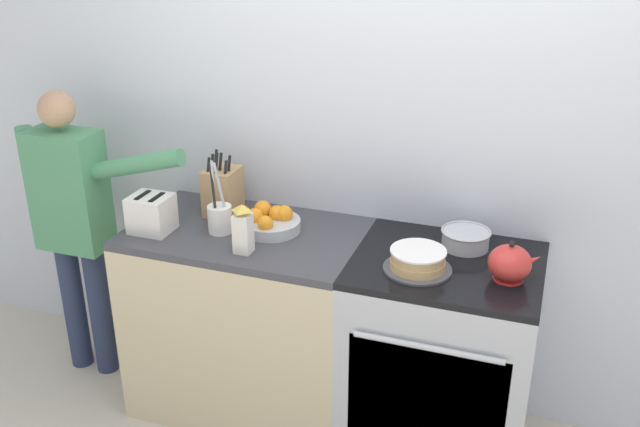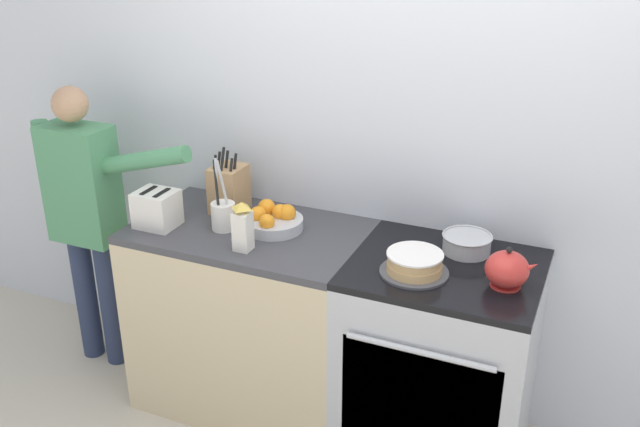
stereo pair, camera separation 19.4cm
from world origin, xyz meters
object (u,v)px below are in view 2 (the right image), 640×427
at_px(fruit_bowl, 273,220).
at_px(person_baker, 86,208).
at_px(knife_block, 229,189).
at_px(toaster, 157,209).
at_px(tea_kettle, 507,270).
at_px(milk_carton, 243,227).
at_px(utensil_crock, 223,214).
at_px(mixing_bowl, 467,243).
at_px(layer_cake, 415,264).
at_px(stove_range, 438,362).

height_order(fruit_bowl, person_baker, person_baker).
height_order(knife_block, toaster, knife_block).
distance_m(tea_kettle, milk_carton, 1.08).
distance_m(knife_block, person_baker, 0.76).
distance_m(tea_kettle, toaster, 1.55).
bearing_deg(utensil_crock, fruit_bowl, 23.99).
bearing_deg(milk_carton, tea_kettle, 6.71).
relative_size(knife_block, utensil_crock, 0.93).
distance_m(utensil_crock, toaster, 0.30).
height_order(tea_kettle, mixing_bowl, tea_kettle).
relative_size(fruit_bowl, toaster, 1.36).
xyz_separation_m(fruit_bowl, person_baker, (-1.01, -0.07, -0.09)).
xyz_separation_m(tea_kettle, toaster, (-1.54, -0.07, 0.01)).
height_order(toaster, milk_carton, milk_carton).
xyz_separation_m(mixing_bowl, milk_carton, (-0.87, -0.35, 0.06)).
bearing_deg(fruit_bowl, toaster, -160.13).
bearing_deg(toaster, knife_block, 52.29).
bearing_deg(knife_block, tea_kettle, -8.87).
xyz_separation_m(layer_cake, utensil_crock, (-0.90, 0.06, 0.03)).
xyz_separation_m(knife_block, fruit_bowl, (0.28, -0.10, -0.07)).
height_order(layer_cake, tea_kettle, tea_kettle).
bearing_deg(utensil_crock, layer_cake, -3.85).
relative_size(mixing_bowl, knife_block, 0.67).
bearing_deg(fruit_bowl, mixing_bowl, 7.74).
bearing_deg(fruit_bowl, person_baker, -176.27).
relative_size(mixing_bowl, milk_carton, 0.97).
height_order(mixing_bowl, toaster, toaster).
distance_m(mixing_bowl, toaster, 1.37).
distance_m(mixing_bowl, milk_carton, 0.94).
bearing_deg(fruit_bowl, layer_cake, -12.24).
height_order(tea_kettle, knife_block, knife_block).
bearing_deg(tea_kettle, mixing_bowl, 132.13).
relative_size(fruit_bowl, milk_carton, 1.21).
distance_m(stove_range, toaster, 1.41).
bearing_deg(fruit_bowl, tea_kettle, -5.98).
bearing_deg(person_baker, layer_cake, -13.72).
relative_size(layer_cake, milk_carton, 1.27).
bearing_deg(layer_cake, knife_block, 165.72).
bearing_deg(toaster, person_baker, 167.58).
bearing_deg(knife_block, person_baker, -167.33).
distance_m(mixing_bowl, fruit_bowl, 0.85).
height_order(stove_range, knife_block, knife_block).
distance_m(stove_range, fruit_bowl, 0.95).
xyz_separation_m(fruit_bowl, toaster, (-0.49, -0.18, 0.04)).
height_order(toaster, person_baker, person_baker).
bearing_deg(layer_cake, person_baker, 177.12).
height_order(stove_range, milk_carton, milk_carton).
bearing_deg(person_baker, knife_block, 1.84).
distance_m(knife_block, milk_carton, 0.42).
distance_m(fruit_bowl, person_baker, 1.01).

